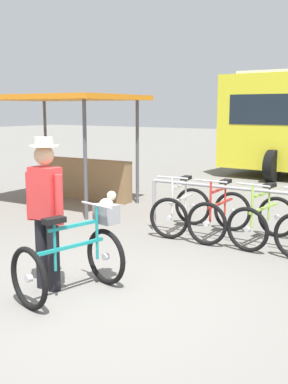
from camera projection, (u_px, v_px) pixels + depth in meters
The scene contains 8 objects.
ground_plane at pixel (103, 298), 5.18m from camera, with size 80.00×80.00×0.00m, color slate.
bike_rack_rail at pixel (244, 201), 7.11m from camera, with size 3.21×0.10×0.88m.
racked_bike_white at pixel (181, 210), 7.93m from camera, with size 0.78×1.15×0.97m.
racked_bike_red at pixel (220, 215), 7.55m from camera, with size 0.69×1.13×0.98m.
racked_bike_lime at pixel (263, 220), 7.17m from camera, with size 0.76×1.16×0.97m.
featured_bicycle at pixel (79, 251), 5.25m from camera, with size 0.86×1.25×1.09m.
person_with_featured_bike at pixel (46, 207), 5.29m from camera, with size 0.53×0.32×1.72m.
market_stall at pixel (73, 138), 10.31m from camera, with size 3.21×2.45×2.30m.
Camera 1 is at (3.10, -3.82, 2.03)m, focal length 44.60 mm.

